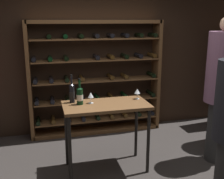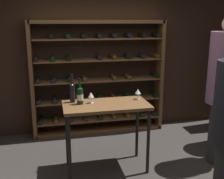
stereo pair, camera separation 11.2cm
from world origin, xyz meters
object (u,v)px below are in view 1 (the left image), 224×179
(wine_bottle_red_label, at_px, (80,95))
(wine_glass_stemmed_left, at_px, (91,95))
(person_guest_blue_shirt, at_px, (222,84))
(wine_rack, at_px, (96,79))
(tasting_table, at_px, (106,112))
(wine_glass_stemmed_right, at_px, (137,92))
(wine_bottle_gold_foil, at_px, (72,93))

(wine_bottle_red_label, distance_m, wine_glass_stemmed_left, 0.15)
(person_guest_blue_shirt, bearing_deg, wine_glass_stemmed_left, 177.41)
(wine_rack, xyz_separation_m, person_guest_blue_shirt, (1.49, -1.50, 0.15))
(tasting_table, bearing_deg, wine_glass_stemmed_right, 13.78)
(wine_rack, xyz_separation_m, wine_bottle_red_label, (-0.47, -1.27, 0.06))
(wine_glass_stemmed_right, xyz_separation_m, wine_glass_stemmed_left, (-0.67, -0.04, 0.00))
(person_guest_blue_shirt, relative_size, wine_glass_stemmed_left, 13.98)
(tasting_table, distance_m, wine_glass_stemmed_right, 0.54)
(wine_glass_stemmed_right, bearing_deg, wine_rack, 105.83)
(tasting_table, bearing_deg, wine_glass_stemmed_left, 157.53)
(person_guest_blue_shirt, bearing_deg, wine_rack, 139.92)
(wine_rack, bearing_deg, wine_glass_stemmed_right, -74.17)
(person_guest_blue_shirt, relative_size, wine_bottle_gold_foil, 5.45)
(wine_bottle_red_label, xyz_separation_m, wine_bottle_gold_foil, (-0.09, 0.11, 0.01))
(wine_rack, xyz_separation_m, wine_glass_stemmed_left, (-0.32, -1.26, 0.05))
(wine_bottle_gold_foil, bearing_deg, wine_glass_stemmed_right, -3.66)
(wine_glass_stemmed_right, bearing_deg, wine_bottle_red_label, -176.41)
(wine_rack, distance_m, wine_bottle_gold_foil, 1.29)
(wine_bottle_red_label, distance_m, wine_bottle_gold_foil, 0.14)
(tasting_table, xyz_separation_m, wine_glass_stemmed_right, (0.48, 0.12, 0.22))
(wine_bottle_gold_foil, relative_size, wine_glass_stemmed_left, 2.56)
(wine_rack, bearing_deg, person_guest_blue_shirt, -45.04)
(wine_rack, distance_m, person_guest_blue_shirt, 2.12)
(person_guest_blue_shirt, relative_size, wine_bottle_red_label, 5.95)
(tasting_table, height_order, wine_glass_stemmed_left, wine_glass_stemmed_left)
(person_guest_blue_shirt, xyz_separation_m, wine_glass_stemmed_left, (-1.82, 0.24, -0.10))
(person_guest_blue_shirt, distance_m, wine_glass_stemmed_left, 1.83)
(wine_rack, height_order, wine_bottle_gold_foil, wine_rack)
(wine_bottle_gold_foil, bearing_deg, tasting_table, -22.28)
(wine_rack, distance_m, wine_glass_stemmed_right, 1.27)
(person_guest_blue_shirt, xyz_separation_m, wine_glass_stemmed_right, (-1.15, 0.28, -0.10))
(tasting_table, distance_m, wine_bottle_gold_foil, 0.53)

